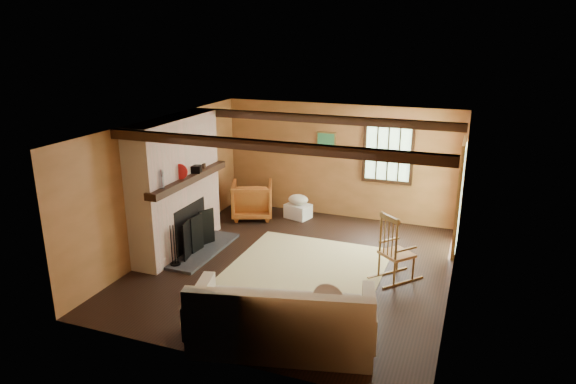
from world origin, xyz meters
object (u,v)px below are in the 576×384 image
at_px(rocking_chair, 395,252).
at_px(armchair, 252,200).
at_px(sofa, 282,323).
at_px(laundry_basket, 298,211).
at_px(fireplace, 177,191).

relative_size(rocking_chair, armchair, 1.31).
bearing_deg(rocking_chair, sofa, 108.11).
bearing_deg(sofa, laundry_basket, 93.74).
relative_size(rocking_chair, laundry_basket, 2.24).
distance_m(fireplace, rocking_chair, 3.91).
xyz_separation_m(rocking_chair, sofa, (-0.99, -2.35, -0.14)).
relative_size(laundry_basket, armchair, 0.59).
bearing_deg(rocking_chair, fireplace, 43.11).
xyz_separation_m(rocking_chair, armchair, (-3.32, 1.84, -0.08)).
relative_size(sofa, laundry_basket, 4.92).
relative_size(fireplace, armchair, 2.81).
bearing_deg(rocking_chair, laundry_basket, -0.91).
height_order(fireplace, armchair, fireplace).
bearing_deg(fireplace, rocking_chair, 2.14).
bearing_deg(fireplace, sofa, -37.64).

